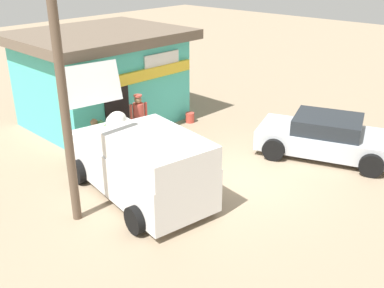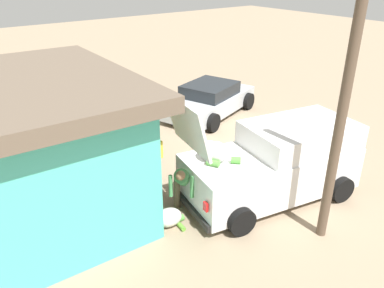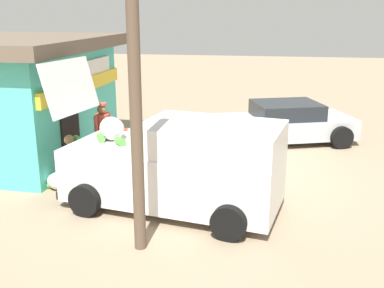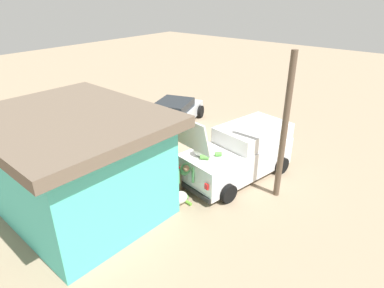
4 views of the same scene
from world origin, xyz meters
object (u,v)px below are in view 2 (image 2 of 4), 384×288
Objects in this scene: storefront_bar at (29,150)px; vendor_standing at (153,156)px; parked_sedan at (210,100)px; unloaded_banana_pile at (169,218)px; customer_bending at (183,183)px; paint_bucket at (99,150)px; delivery_van at (275,162)px.

vendor_standing is at bearing -105.03° from storefront_bar.
parked_sedan is 5.72m from vendor_standing.
unloaded_banana_pile is at bearing 133.39° from parked_sedan.
storefront_bar is 3.42m from unloaded_banana_pile.
customer_bending reaches higher than paint_bucket.
customer_bending is (-1.98, -2.71, -0.86)m from storefront_bar.
storefront_bar reaches higher than parked_sedan.
storefront_bar is 3.30× the size of vendor_standing.
customer_bending is 1.86× the size of unloaded_banana_pile.
vendor_standing is at bearing 126.25° from parked_sedan.
parked_sedan reaches higher than paint_bucket.
paint_bucket is (4.16, -0.20, -0.01)m from unloaded_banana_pile.
customer_bending is 3.68× the size of paint_bucket.
parked_sedan is at bearing -44.70° from customer_bending.
storefront_bar is 1.17× the size of delivery_van.
vendor_standing is (-3.37, 4.60, 0.40)m from parked_sedan.
unloaded_banana_pile is (-4.84, 5.12, -0.40)m from parked_sedan.
unloaded_banana_pile is (-2.19, -2.17, -1.48)m from storefront_bar.
unloaded_banana_pile is (-1.47, 0.52, -0.80)m from vendor_standing.
customer_bending is at bearing -175.10° from paint_bucket.
delivery_van is 13.65× the size of paint_bucket.
storefront_bar reaches higher than unloaded_banana_pile.
storefront_bar is 5.74m from delivery_van.
customer_bending is at bearing 135.30° from parked_sedan.
parked_sedan is 6.52m from customer_bending.
delivery_van is at bearing -118.40° from storefront_bar.
storefront_bar reaches higher than paint_bucket.
customer_bending reaches higher than parked_sedan.
customer_bending is at bearing -126.15° from storefront_bar.
delivery_van is 5.42m from paint_bucket.
delivery_van is at bearing -150.63° from paint_bucket.
vendor_standing reaches higher than customer_bending.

